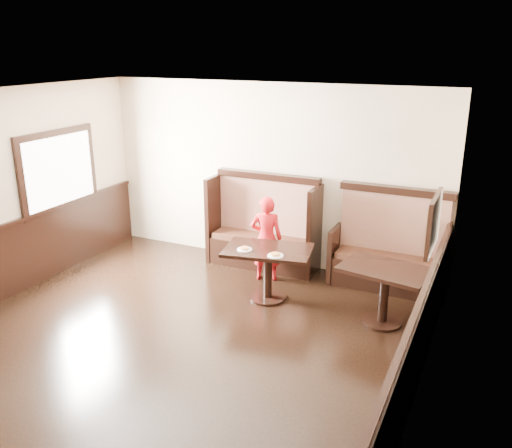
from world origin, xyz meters
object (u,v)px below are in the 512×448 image
Objects in this scene: booth_neighbor at (390,255)px; table_neighbor at (385,282)px; table_main at (268,261)px; booth_main at (264,233)px; child at (266,238)px.

booth_neighbor reaches higher than table_neighbor.
booth_neighbor is 1.78m from table_main.
booth_main is 0.57m from child.
child is (-1.69, -0.50, 0.16)m from booth_neighbor.
table_neighbor is at bearing -81.50° from booth_neighbor.
booth_main is 2.39m from table_neighbor.
table_main is 0.99× the size of child.
table_main is at bearing -142.22° from booth_neighbor.
table_main is 1.57m from table_neighbor.
table_neighbor is (1.57, -0.01, -0.01)m from table_main.
table_neighbor reaches higher than table_main.
booth_main is 1.37× the size of child.
booth_main is at bearing 162.62° from table_neighbor.
table_neighbor is at bearing -27.58° from booth_main.
booth_main is 1.06× the size of booth_neighbor.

